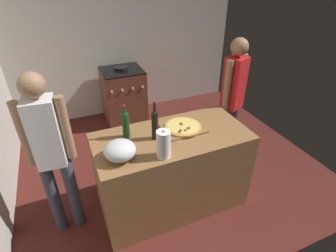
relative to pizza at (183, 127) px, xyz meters
name	(u,v)px	position (x,y,z in m)	size (l,w,h in m)	color
ground_plane	(154,157)	(-0.05, 0.75, -0.92)	(4.01, 3.67, 0.02)	#511E19
kitchen_wall_rear	(117,35)	(-0.05, 2.34, 0.39)	(4.01, 0.10, 2.60)	#BCB7AD
counter	(172,171)	(-0.14, -0.06, -0.47)	(1.49, 0.72, 0.88)	olive
cutting_board	(183,128)	(0.00, 0.00, -0.02)	(0.40, 0.32, 0.02)	olive
pizza	(183,127)	(0.00, 0.00, 0.00)	(0.36, 0.36, 0.03)	tan
mixing_bowl	(120,150)	(-0.68, -0.21, 0.05)	(0.27, 0.27, 0.16)	#B2B2B7
paper_towel_roll	(163,144)	(-0.34, -0.32, 0.09)	(0.12, 0.12, 0.25)	white
wine_bottle_green	(126,123)	(-0.54, 0.09, 0.12)	(0.07, 0.07, 0.33)	#143819
wine_bottle_clear	(155,123)	(-0.30, -0.04, 0.13)	(0.06, 0.06, 0.38)	black
stove	(124,95)	(-0.12, 1.94, -0.47)	(0.63, 0.61, 0.91)	brown
person_in_stripes	(51,150)	(-1.21, 0.05, 0.03)	(0.39, 0.22, 1.62)	#383D4C
person_in_red	(232,98)	(0.81, 0.34, 0.01)	(0.35, 0.26, 1.62)	#383D4C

